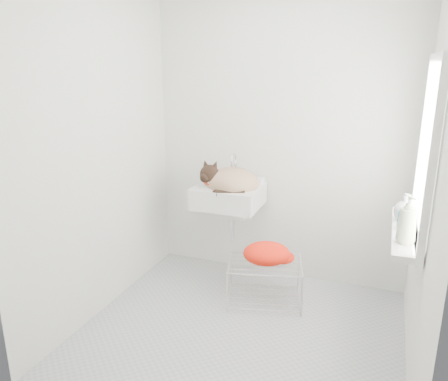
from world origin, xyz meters
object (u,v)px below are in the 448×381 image
(cat, at_px, (229,182))
(wire_rack, at_px, (264,284))
(sink, at_px, (229,186))
(bottle_c, at_px, (404,220))
(bottle_b, at_px, (404,229))
(bottle_a, at_px, (405,243))

(cat, relative_size, wire_rack, 0.88)
(cat, distance_m, wire_rack, 0.88)
(sink, relative_size, bottle_c, 2.97)
(bottle_c, bearing_deg, cat, 165.30)
(bottle_b, bearing_deg, cat, 158.85)
(sink, distance_m, bottle_b, 1.47)
(cat, xyz_separation_m, bottle_a, (1.36, -0.76, -0.04))
(wire_rack, distance_m, bottle_a, 1.28)
(bottle_a, distance_m, bottle_c, 0.40)
(sink, relative_size, wire_rack, 0.96)
(bottle_b, bearing_deg, sink, 158.36)
(cat, relative_size, bottle_a, 2.06)
(sink, relative_size, bottle_b, 3.32)
(wire_rack, bearing_deg, cat, 146.56)
(wire_rack, xyz_separation_m, bottle_b, (0.96, -0.26, 0.70))
(bottle_a, bearing_deg, bottle_c, 90.00)
(wire_rack, height_order, bottle_a, bottle_a)
(cat, xyz_separation_m, wire_rack, (0.40, -0.26, -0.74))
(bottle_a, relative_size, bottle_c, 1.31)
(cat, relative_size, bottle_b, 3.03)
(bottle_b, distance_m, bottle_c, 0.17)
(bottle_a, height_order, bottle_c, bottle_a)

